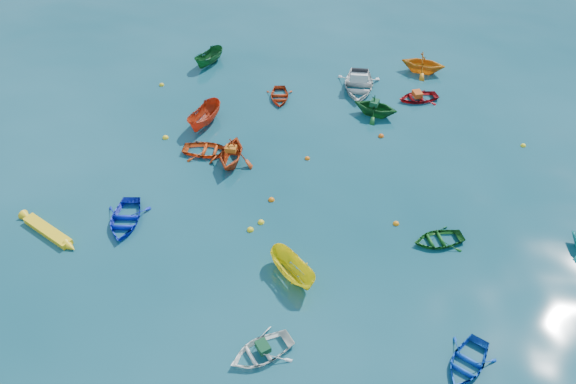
# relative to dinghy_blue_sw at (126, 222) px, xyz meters

# --- Properties ---
(ground) EXTENTS (160.00, 160.00, 0.00)m
(ground) POSITION_rel_dinghy_blue_sw_xyz_m (8.54, -2.50, 0.00)
(ground) COLOR #093845
(ground) RESTS_ON ground
(dinghy_blue_sw) EXTENTS (2.50, 3.39, 0.68)m
(dinghy_blue_sw) POSITION_rel_dinghy_blue_sw_xyz_m (0.00, 0.00, 0.00)
(dinghy_blue_sw) COLOR #0F23BE
(dinghy_blue_sw) RESTS_ON ground
(dinghy_white_near) EXTENTS (3.53, 3.29, 0.60)m
(dinghy_white_near) POSITION_rel_dinghy_blue_sw_xyz_m (8.00, -7.48, 0.00)
(dinghy_white_near) COLOR white
(dinghy_white_near) RESTS_ON ground
(dinghy_blue_se) EXTENTS (3.19, 3.43, 0.58)m
(dinghy_blue_se) POSITION_rel_dinghy_blue_sw_xyz_m (16.69, -7.47, 0.00)
(dinghy_blue_se) COLOR blue
(dinghy_blue_se) RESTS_ON ground
(dinghy_orange_w) EXTENTS (3.00, 3.40, 1.66)m
(dinghy_orange_w) POSITION_rel_dinghy_blue_sw_xyz_m (4.98, 5.41, 0.00)
(dinghy_orange_w) COLOR #B93911
(dinghy_orange_w) RESTS_ON ground
(sampan_yellow_mid) EXTENTS (2.91, 3.21, 1.22)m
(sampan_yellow_mid) POSITION_rel_dinghy_blue_sw_xyz_m (9.14, -3.15, 0.00)
(sampan_yellow_mid) COLOR yellow
(sampan_yellow_mid) RESTS_ON ground
(dinghy_green_e) EXTENTS (3.06, 2.53, 0.55)m
(dinghy_green_e) POSITION_rel_dinghy_blue_sw_xyz_m (16.46, -0.41, 0.00)
(dinghy_green_e) COLOR #135519
(dinghy_green_e) RESTS_ON ground
(dinghy_red_nw) EXTENTS (3.14, 2.34, 0.62)m
(dinghy_red_nw) POSITION_rel_dinghy_blue_sw_xyz_m (3.36, 6.24, 0.00)
(dinghy_red_nw) COLOR #CC4011
(dinghy_red_nw) RESTS_ON ground
(sampan_orange_n) EXTENTS (2.38, 3.64, 1.32)m
(sampan_orange_n) POSITION_rel_dinghy_blue_sw_xyz_m (2.73, 9.25, 0.00)
(sampan_orange_n) COLOR red
(sampan_orange_n) RESTS_ON ground
(dinghy_green_n) EXTENTS (3.59, 3.35, 1.53)m
(dinghy_green_n) POSITION_rel_dinghy_blue_sw_xyz_m (13.84, 11.00, 0.00)
(dinghy_green_n) COLOR #14561F
(dinghy_green_n) RESTS_ON ground
(dinghy_red_ne) EXTENTS (3.22, 2.68, 0.58)m
(dinghy_red_ne) POSITION_rel_dinghy_blue_sw_xyz_m (16.92, 13.07, 0.00)
(dinghy_red_ne) COLOR #A90E13
(dinghy_red_ne) RESTS_ON ground
(dinghy_red_far) EXTENTS (2.07, 2.75, 0.54)m
(dinghy_red_far) POSITION_rel_dinghy_blue_sw_xyz_m (7.33, 12.64, 0.00)
(dinghy_red_far) COLOR #B2300E
(dinghy_red_far) RESTS_ON ground
(dinghy_orange_far) EXTENTS (3.76, 3.45, 1.66)m
(dinghy_orange_far) POSITION_rel_dinghy_blue_sw_xyz_m (17.64, 16.89, 0.00)
(dinghy_orange_far) COLOR orange
(dinghy_orange_far) RESTS_ON ground
(sampan_green_far) EXTENTS (2.42, 3.16, 1.16)m
(sampan_green_far) POSITION_rel_dinghy_blue_sw_xyz_m (1.71, 17.10, 0.00)
(sampan_green_far) COLOR #135421
(sampan_green_far) RESTS_ON ground
(kayak_yellow) EXTENTS (3.75, 2.70, 0.41)m
(kayak_yellow) POSITION_rel_dinghy_blue_sw_xyz_m (-3.82, -1.03, 0.00)
(kayak_yellow) COLOR yellow
(kayak_yellow) RESTS_ON ground
(motorboat_white) EXTENTS (3.39, 4.55, 1.50)m
(motorboat_white) POSITION_rel_dinghy_blue_sw_xyz_m (12.83, 14.25, 0.00)
(motorboat_white) COLOR silver
(motorboat_white) RESTS_ON ground
(tarp_green_a) EXTENTS (0.76, 0.80, 0.31)m
(tarp_green_a) POSITION_rel_dinghy_blue_sw_xyz_m (8.08, -7.43, 0.45)
(tarp_green_a) COLOR #114426
(tarp_green_a) RESTS_ON dinghy_white_near
(tarp_orange_a) EXTENTS (0.69, 0.55, 0.31)m
(tarp_orange_a) POSITION_rel_dinghy_blue_sw_xyz_m (4.99, 5.46, 0.99)
(tarp_orange_a) COLOR #CF6415
(tarp_orange_a) RESTS_ON dinghy_orange_w
(tarp_green_b) EXTENTS (0.70, 0.80, 0.32)m
(tarp_green_b) POSITION_rel_dinghy_blue_sw_xyz_m (13.74, 11.03, 0.93)
(tarp_green_b) COLOR #124927
(tarp_green_b) RESTS_ON dinghy_green_n
(tarp_orange_b) EXTENTS (0.72, 0.84, 0.35)m
(tarp_orange_b) POSITION_rel_dinghy_blue_sw_xyz_m (16.82, 13.05, 0.46)
(tarp_orange_b) COLOR #D84B16
(tarp_orange_b) RESTS_ON dinghy_red_ne
(buoy_ye_a) EXTENTS (0.37, 0.37, 0.37)m
(buoy_ye_a) POSITION_rel_dinghy_blue_sw_xyz_m (6.72, -0.18, 0.00)
(buoy_ye_a) COLOR yellow
(buoy_ye_a) RESTS_ON ground
(buoy_or_b) EXTENTS (0.34, 0.34, 0.34)m
(buoy_or_b) POSITION_rel_dinghy_blue_sw_xyz_m (14.42, 0.75, 0.00)
(buoy_or_b) COLOR orange
(buoy_or_b) RESTS_ON ground
(buoy_ye_b) EXTENTS (0.38, 0.38, 0.38)m
(buoy_ye_b) POSITION_rel_dinghy_blue_sw_xyz_m (0.44, 7.58, 0.00)
(buoy_ye_b) COLOR yellow
(buoy_ye_b) RESTS_ON ground
(buoy_or_c) EXTENTS (0.36, 0.36, 0.36)m
(buoy_or_c) POSITION_rel_dinghy_blue_sw_xyz_m (7.63, 2.20, 0.00)
(buoy_or_c) COLOR orange
(buoy_or_c) RESTS_ON ground
(buoy_ye_c) EXTENTS (0.35, 0.35, 0.35)m
(buoy_ye_c) POSITION_rel_dinghy_blue_sw_xyz_m (7.23, 0.41, 0.00)
(buoy_ye_c) COLOR yellow
(buoy_ye_c) RESTS_ON ground
(buoy_or_d) EXTENTS (0.37, 0.37, 0.37)m
(buoy_or_d) POSITION_rel_dinghy_blue_sw_xyz_m (14.11, 8.58, 0.00)
(buoy_or_d) COLOR #DB520B
(buoy_or_d) RESTS_ON ground
(buoy_ye_d) EXTENTS (0.35, 0.35, 0.35)m
(buoy_ye_d) POSITION_rel_dinghy_blue_sw_xyz_m (-1.25, 13.84, 0.00)
(buoy_ye_d) COLOR gold
(buoy_ye_d) RESTS_ON ground
(buoy_or_e) EXTENTS (0.32, 0.32, 0.32)m
(buoy_or_e) POSITION_rel_dinghy_blue_sw_xyz_m (9.50, 6.02, 0.00)
(buoy_or_e) COLOR orange
(buoy_or_e) RESTS_ON ground
(buoy_ye_e) EXTENTS (0.32, 0.32, 0.32)m
(buoy_ye_e) POSITION_rel_dinghy_blue_sw_xyz_m (22.90, 8.12, 0.00)
(buoy_ye_e) COLOR yellow
(buoy_ye_e) RESTS_ON ground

